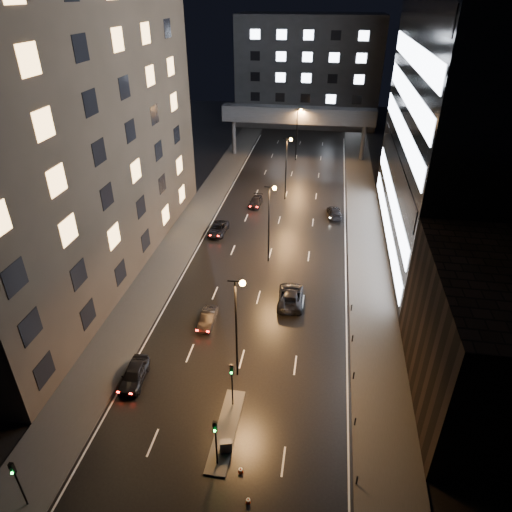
% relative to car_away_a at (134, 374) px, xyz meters
% --- Properties ---
extents(ground, '(160.00, 160.00, 0.00)m').
position_rel_car_away_a_xyz_m(ground, '(8.76, 34.18, -0.77)').
color(ground, black).
rests_on(ground, ground).
extents(sidewalk_left, '(5.00, 110.00, 0.15)m').
position_rel_car_away_a_xyz_m(sidewalk_left, '(-3.74, 29.18, -0.70)').
color(sidewalk_left, '#383533').
rests_on(sidewalk_left, ground).
extents(sidewalk_right, '(5.00, 110.00, 0.15)m').
position_rel_car_away_a_xyz_m(sidewalk_right, '(21.26, 29.18, -0.70)').
color(sidewalk_right, '#383533').
rests_on(sidewalk_right, ground).
extents(building_left, '(15.00, 48.00, 40.00)m').
position_rel_car_away_a_xyz_m(building_left, '(-13.74, 18.18, 19.23)').
color(building_left, '#2D2319').
rests_on(building_left, ground).
extents(building_right_low, '(10.00, 18.00, 12.00)m').
position_rel_car_away_a_xyz_m(building_right_low, '(28.76, 3.18, 5.23)').
color(building_right_low, black).
rests_on(building_right_low, ground).
extents(building_right_glass, '(20.00, 36.00, 45.00)m').
position_rel_car_away_a_xyz_m(building_right_glass, '(33.76, 30.18, 21.73)').
color(building_right_glass, black).
rests_on(building_right_glass, ground).
extents(building_far, '(34.00, 14.00, 25.00)m').
position_rel_car_away_a_xyz_m(building_far, '(8.76, 92.18, 11.73)').
color(building_far, '#333335').
rests_on(building_far, ground).
extents(skybridge, '(30.00, 3.00, 10.00)m').
position_rel_car_away_a_xyz_m(skybridge, '(8.76, 64.18, 7.57)').
color(skybridge, '#333335').
rests_on(skybridge, ground).
extents(median_island, '(1.60, 8.00, 0.15)m').
position_rel_car_away_a_xyz_m(median_island, '(9.06, -3.82, -0.70)').
color(median_island, '#383533').
rests_on(median_island, ground).
extents(traffic_signal_near, '(0.28, 0.34, 4.40)m').
position_rel_car_away_a_xyz_m(traffic_signal_near, '(9.06, -1.32, 2.32)').
color(traffic_signal_near, black).
rests_on(traffic_signal_near, median_island).
extents(traffic_signal_far, '(0.28, 0.34, 4.40)m').
position_rel_car_away_a_xyz_m(traffic_signal_far, '(9.06, -6.82, 2.32)').
color(traffic_signal_far, black).
rests_on(traffic_signal_far, median_island).
extents(traffic_signal_corner, '(0.28, 0.34, 4.40)m').
position_rel_car_away_a_xyz_m(traffic_signal_corner, '(-2.74, -11.82, 2.17)').
color(traffic_signal_corner, black).
rests_on(traffic_signal_corner, ground).
extents(bollard_row, '(0.12, 25.12, 0.90)m').
position_rel_car_away_a_xyz_m(bollard_row, '(18.96, 0.68, -0.32)').
color(bollard_row, black).
rests_on(bollard_row, ground).
extents(streetlight_near, '(1.45, 0.50, 10.15)m').
position_rel_car_away_a_xyz_m(streetlight_near, '(8.92, 2.18, 5.73)').
color(streetlight_near, black).
rests_on(streetlight_near, ground).
extents(streetlight_mid_a, '(1.45, 0.50, 10.15)m').
position_rel_car_away_a_xyz_m(streetlight_mid_a, '(8.92, 22.18, 5.73)').
color(streetlight_mid_a, black).
rests_on(streetlight_mid_a, ground).
extents(streetlight_mid_b, '(1.45, 0.50, 10.15)m').
position_rel_car_away_a_xyz_m(streetlight_mid_b, '(8.92, 42.18, 5.73)').
color(streetlight_mid_b, black).
rests_on(streetlight_mid_b, ground).
extents(streetlight_far, '(1.45, 0.50, 10.15)m').
position_rel_car_away_a_xyz_m(streetlight_far, '(8.92, 62.18, 5.73)').
color(streetlight_far, black).
rests_on(streetlight_far, ground).
extents(car_away_a, '(2.18, 4.66, 1.54)m').
position_rel_car_away_a_xyz_m(car_away_a, '(0.00, 0.00, 0.00)').
color(car_away_a, black).
rests_on(car_away_a, ground).
extents(car_away_b, '(1.45, 3.95, 1.29)m').
position_rel_car_away_a_xyz_m(car_away_b, '(4.34, 8.79, -0.13)').
color(car_away_b, black).
rests_on(car_away_b, ground).
extents(car_away_c, '(2.55, 5.02, 1.36)m').
position_rel_car_away_a_xyz_m(car_away_c, '(0.71, 28.53, -0.09)').
color(car_away_c, black).
rests_on(car_away_c, ground).
extents(car_away_d, '(1.96, 4.45, 1.27)m').
position_rel_car_away_a_xyz_m(car_away_d, '(4.44, 38.88, -0.14)').
color(car_away_d, black).
rests_on(car_away_d, ground).
extents(car_toward_a, '(2.92, 5.88, 1.60)m').
position_rel_car_away_a_xyz_m(car_toward_a, '(12.37, 13.84, 0.03)').
color(car_toward_a, black).
rests_on(car_toward_a, ground).
extents(car_toward_b, '(2.52, 4.94, 1.37)m').
position_rel_car_away_a_xyz_m(car_toward_b, '(16.81, 36.77, -0.09)').
color(car_toward_b, black).
rests_on(car_toward_b, ground).
extents(utility_cabinet, '(0.95, 0.70, 1.06)m').
position_rel_car_away_a_xyz_m(utility_cabinet, '(9.46, -5.72, -0.09)').
color(utility_cabinet, '#4A494C').
rests_on(utility_cabinet, median_island).
extents(cone_a, '(0.46, 0.46, 0.49)m').
position_rel_car_away_a_xyz_m(cone_a, '(11.76, -9.27, -0.53)').
color(cone_a, red).
rests_on(cone_a, ground).
extents(cone_b, '(0.44, 0.44, 0.48)m').
position_rel_car_away_a_xyz_m(cone_b, '(10.84, -7.16, -0.53)').
color(cone_b, '#FF3B0D').
rests_on(cone_b, ground).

